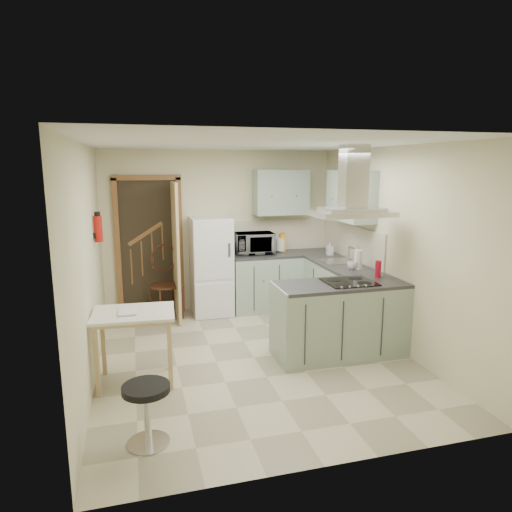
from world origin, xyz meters
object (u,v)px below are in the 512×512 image
object	(u,v)px
drop_leaf_table	(135,347)
bentwood_chair	(166,286)
extractor_hood	(352,214)
stool	(147,414)
microwave	(254,243)
fridge	(211,266)
peninsula	(340,319)

from	to	relation	value
drop_leaf_table	bentwood_chair	world-z (taller)	bentwood_chair
extractor_hood	stool	size ratio (longest dim) A/B	1.72
microwave	fridge	bearing A→B (deg)	-172.20
bentwood_chair	microwave	world-z (taller)	microwave
extractor_hood	bentwood_chair	world-z (taller)	extractor_hood
extractor_hood	bentwood_chair	size ratio (longest dim) A/B	0.90
fridge	extractor_hood	world-z (taller)	extractor_hood
extractor_hood	drop_leaf_table	world-z (taller)	extractor_hood
extractor_hood	stool	world-z (taller)	extractor_hood
bentwood_chair	stool	bearing A→B (deg)	-118.32
fridge	extractor_hood	distance (m)	2.57
extractor_hood	bentwood_chair	xyz separation A→B (m)	(-2.02, 1.94, -1.22)
fridge	microwave	world-z (taller)	fridge
fridge	drop_leaf_table	xyz separation A→B (m)	(-1.17, -2.07, -0.36)
peninsula	stool	bearing A→B (deg)	-151.51
fridge	peninsula	distance (m)	2.35
peninsula	stool	size ratio (longest dim) A/B	2.96
drop_leaf_table	microwave	distance (m)	2.92
bentwood_chair	drop_leaf_table	bearing A→B (deg)	-124.31
fridge	bentwood_chair	xyz separation A→B (m)	(-0.70, -0.04, -0.25)
fridge	microwave	distance (m)	0.77
fridge	drop_leaf_table	size ratio (longest dim) A/B	1.81
microwave	drop_leaf_table	bearing A→B (deg)	-128.85
extractor_hood	drop_leaf_table	distance (m)	2.83
fridge	microwave	bearing A→B (deg)	5.55
drop_leaf_table	fridge	bearing A→B (deg)	64.55
peninsula	drop_leaf_table	size ratio (longest dim) A/B	1.87
stool	microwave	size ratio (longest dim) A/B	0.88
microwave	bentwood_chair	bearing A→B (deg)	-173.25
bentwood_chair	stool	size ratio (longest dim) A/B	1.91
peninsula	microwave	bearing A→B (deg)	104.33
bentwood_chair	stool	distance (m)	3.23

